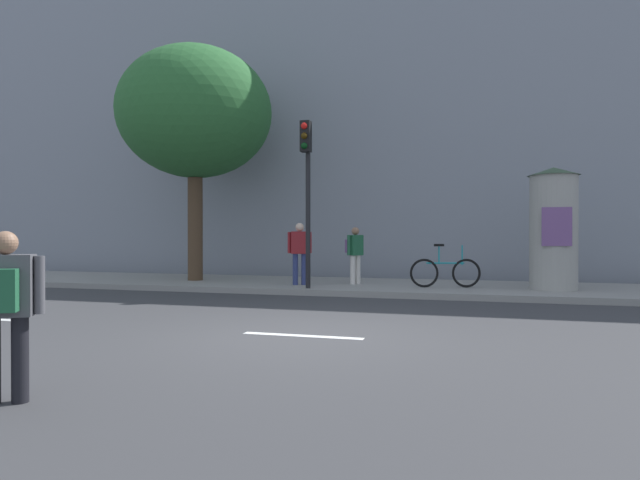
% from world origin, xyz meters
% --- Properties ---
extents(ground_plane, '(80.00, 80.00, 0.00)m').
position_xyz_m(ground_plane, '(0.00, 0.00, 0.00)').
color(ground_plane, '#38383A').
extents(sidewalk_curb, '(36.00, 4.00, 0.15)m').
position_xyz_m(sidewalk_curb, '(0.00, 7.00, 0.07)').
color(sidewalk_curb, gray).
rests_on(sidewalk_curb, ground_plane).
extents(lane_markings, '(25.80, 0.16, 0.01)m').
position_xyz_m(lane_markings, '(0.00, 0.00, 0.00)').
color(lane_markings, silver).
rests_on(lane_markings, ground_plane).
extents(building_backdrop, '(36.00, 5.00, 10.81)m').
position_xyz_m(building_backdrop, '(0.00, 12.00, 5.41)').
color(building_backdrop, gray).
rests_on(building_backdrop, ground_plane).
extents(traffic_light, '(0.24, 0.45, 4.08)m').
position_xyz_m(traffic_light, '(-1.58, 5.24, 2.91)').
color(traffic_light, black).
rests_on(traffic_light, sidewalk_curb).
extents(poster_column, '(1.20, 1.20, 2.94)m').
position_xyz_m(poster_column, '(4.20, 6.68, 1.64)').
color(poster_column, '#9E9B93').
rests_on(poster_column, sidewalk_curb).
extents(street_tree, '(4.45, 4.45, 6.76)m').
position_xyz_m(street_tree, '(-5.45, 6.76, 5.00)').
color(street_tree, '#4C3826').
rests_on(street_tree, sidewalk_curb).
extents(pedestrian_with_backpack, '(0.55, 0.51, 1.49)m').
position_xyz_m(pedestrian_with_backpack, '(-1.48, -3.74, 0.88)').
color(pedestrian_with_backpack, black).
rests_on(pedestrian_with_backpack, ground_plane).
extents(pedestrian_in_red_top, '(0.60, 0.38, 1.63)m').
position_xyz_m(pedestrian_in_red_top, '(-2.06, 6.14, 1.11)').
color(pedestrian_in_red_top, navy).
rests_on(pedestrian_in_red_top, sidewalk_curb).
extents(pedestrian_in_light_jacket, '(0.50, 0.50, 1.52)m').
position_xyz_m(pedestrian_in_light_jacket, '(-0.73, 6.85, 1.04)').
color(pedestrian_in_light_jacket, silver).
rests_on(pedestrian_in_light_jacket, sidewalk_curb).
extents(bicycle_leaning, '(1.72, 0.52, 1.09)m').
position_xyz_m(bicycle_leaning, '(1.67, 6.48, 0.54)').
color(bicycle_leaning, black).
rests_on(bicycle_leaning, sidewalk_curb).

